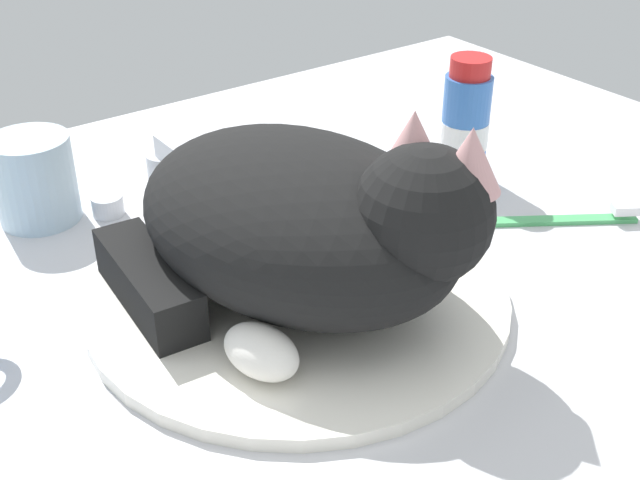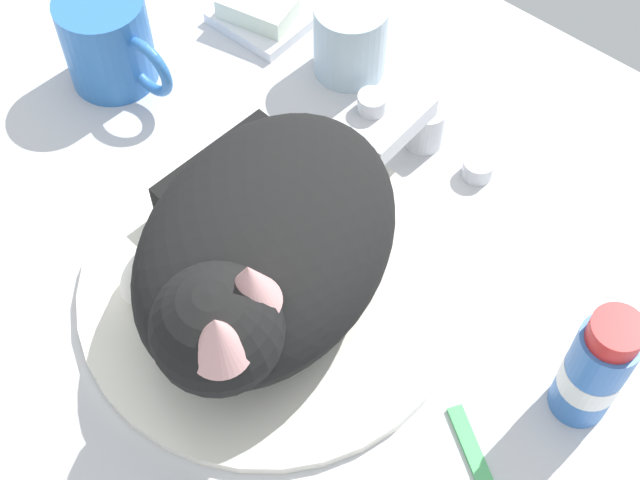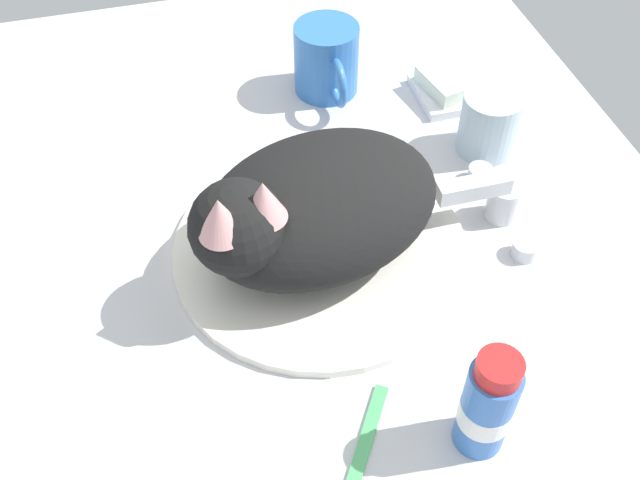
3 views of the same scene
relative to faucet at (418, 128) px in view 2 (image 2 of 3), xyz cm
name	(u,v)px [view 2 (image 2 of 3)]	position (x,y,z in cm)	size (l,w,h in cm)	color
ground_plane	(272,299)	(0.00, -19.61, -4.21)	(110.00, 82.50, 3.00)	silver
sink_basin	(271,286)	(0.00, -19.61, -2.18)	(31.16, 31.16, 1.05)	white
faucet	(418,128)	(0.00, 0.00, 0.00)	(14.75, 9.82, 6.28)	silver
cat	(258,253)	(0.31, -20.95, 4.59)	(23.92, 28.88, 15.04)	black
coffee_mug	(109,42)	(-27.20, -11.43, 1.88)	(12.53, 8.26, 9.17)	#3372C6
rinse_cup	(350,39)	(-11.00, 3.92, 1.10)	(6.92, 6.92, 7.61)	silver
soap_dish	(258,21)	(-21.68, 2.57, -2.11)	(9.00, 6.40, 1.20)	white
soap_bar	(257,8)	(-21.68, 2.57, -0.44)	(7.20, 4.35, 2.13)	silver
toothpaste_bottle	(595,370)	(24.25, -11.98, 2.80)	(4.46, 4.46, 11.90)	#3870C6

